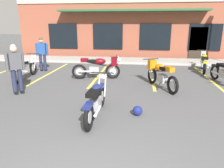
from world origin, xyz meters
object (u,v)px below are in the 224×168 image
(motorcycle_foreground_classic, at_px, (96,100))
(person_by_back_row, at_px, (15,66))
(helmet_on_pavement, at_px, (138,111))
(motorcycle_black_cruiser, at_px, (204,62))
(motorcycle_red_sportbike, at_px, (99,67))
(motorcycle_green_cafe_racer, at_px, (160,74))
(person_in_shorts_foreground, at_px, (42,52))
(motorcycle_silver_naked, at_px, (26,68))

(motorcycle_foreground_classic, distance_m, person_by_back_row, 3.45)
(motorcycle_foreground_classic, bearing_deg, helmet_on_pavement, 11.62)
(motorcycle_foreground_classic, relative_size, motorcycle_black_cruiser, 1.01)
(motorcycle_red_sportbike, bearing_deg, person_by_back_row, -135.51)
(helmet_on_pavement, bearing_deg, motorcycle_foreground_classic, -168.38)
(helmet_on_pavement, bearing_deg, person_by_back_row, 162.17)
(motorcycle_red_sportbike, height_order, person_by_back_row, person_by_back_row)
(motorcycle_green_cafe_racer, relative_size, person_in_shorts_foreground, 1.17)
(motorcycle_red_sportbike, distance_m, person_in_shorts_foreground, 3.33)
(motorcycle_black_cruiser, xyz_separation_m, motorcycle_silver_naked, (-8.01, -2.48, 0.00))
(motorcycle_silver_naked, height_order, person_in_shorts_foreground, person_in_shorts_foreground)
(motorcycle_foreground_classic, xyz_separation_m, motorcycle_green_cafe_racer, (1.82, 2.86, 0.07))
(motorcycle_red_sportbike, xyz_separation_m, person_by_back_row, (-2.36, -2.32, 0.42))
(motorcycle_silver_naked, distance_m, helmet_on_pavement, 5.86)
(person_in_shorts_foreground, distance_m, helmet_on_pavement, 6.87)
(motorcycle_black_cruiser, bearing_deg, person_by_back_row, -148.64)
(person_by_back_row, distance_m, helmet_on_pavement, 4.38)
(motorcycle_red_sportbike, xyz_separation_m, motorcycle_green_cafe_racer, (2.51, -0.99, 0.00))
(person_by_back_row, bearing_deg, person_in_shorts_foreground, 101.52)
(person_in_shorts_foreground, bearing_deg, motorcycle_silver_naked, -91.54)
(motorcycle_foreground_classic, distance_m, motorcycle_red_sportbike, 3.92)
(motorcycle_black_cruiser, bearing_deg, motorcycle_foreground_classic, -125.23)
(motorcycle_black_cruiser, relative_size, helmet_on_pavement, 8.03)
(person_in_shorts_foreground, xyz_separation_m, helmet_on_pavement, (4.81, -4.84, -0.82))
(motorcycle_silver_naked, xyz_separation_m, helmet_on_pavement, (4.85, -3.26, -0.33))
(motorcycle_foreground_classic, bearing_deg, motorcycle_red_sportbike, 100.06)
(motorcycle_green_cafe_racer, relative_size, helmet_on_pavement, 7.54)
(motorcycle_green_cafe_racer, bearing_deg, motorcycle_foreground_classic, -122.52)
(motorcycle_red_sportbike, bearing_deg, motorcycle_silver_naked, -173.06)
(motorcycle_foreground_classic, xyz_separation_m, person_in_shorts_foreground, (-3.76, 5.05, 0.49))
(motorcycle_green_cafe_racer, height_order, person_in_shorts_foreground, person_in_shorts_foreground)
(person_in_shorts_foreground, bearing_deg, motorcycle_black_cruiser, 6.45)
(motorcycle_silver_naked, bearing_deg, motorcycle_green_cafe_racer, -6.22)
(motorcycle_silver_naked, height_order, person_by_back_row, person_by_back_row)
(person_by_back_row, bearing_deg, motorcycle_black_cruiser, 31.36)
(person_in_shorts_foreground, distance_m, person_by_back_row, 3.59)
(motorcycle_green_cafe_racer, bearing_deg, motorcycle_black_cruiser, 52.42)
(motorcycle_black_cruiser, bearing_deg, helmet_on_pavement, -118.81)
(motorcycle_foreground_classic, bearing_deg, motorcycle_green_cafe_racer, 57.48)
(motorcycle_black_cruiser, relative_size, person_by_back_row, 1.25)
(motorcycle_red_sportbike, relative_size, motorcycle_black_cruiser, 1.00)
(motorcycle_red_sportbike, height_order, person_in_shorts_foreground, person_in_shorts_foreground)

